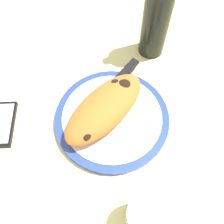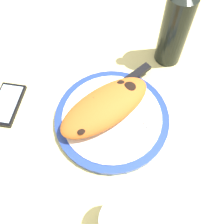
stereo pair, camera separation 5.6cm
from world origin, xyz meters
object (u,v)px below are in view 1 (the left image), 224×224
plate (112,118)px  fork (138,126)px  calzone (105,108)px  smartphone (1,124)px  knife (119,79)px  wine_bottle (156,18)px  water_glass (146,218)px

plate → fork: (2.18, -6.19, 1.17)cm
calzone → smartphone: calzone is taller
knife → wine_bottle: wine_bottle is taller
water_glass → wine_bottle: size_ratio=0.30×
plate → calzone: size_ratio=1.15×
plate → wine_bottle: 27.09cm
calzone → fork: size_ratio=1.43×
fork → wine_bottle: size_ratio=0.59×
fork → plate: bearing=109.5°
fork → knife: size_ratio=0.77×
knife → water_glass: 33.13cm
fork → wine_bottle: (21.81, 13.42, 9.12)cm
plate → smartphone: 26.57cm
plate → wine_bottle: wine_bottle is taller
calzone → wine_bottle: 26.01cm
fork → knife: knife is taller
knife → wine_bottle: (15.08, 1.47, 8.82)cm
knife → wine_bottle: size_ratio=0.77×
plate → fork: bearing=-70.5°
calzone → smartphone: size_ratio=1.84×
water_glass → fork: bearing=43.8°
fork → knife: bearing=60.6°
smartphone → wine_bottle: bearing=-14.6°
calzone → knife: size_ratio=1.10×
smartphone → wine_bottle: 45.78cm
plate → wine_bottle: size_ratio=0.98×
plate → wine_bottle: (23.99, 7.23, 10.28)cm
knife → plate: bearing=-147.1°
calzone → fork: calzone is taller
fork → water_glass: (-14.24, -13.68, 1.54)cm
plate → calzone: 4.01cm
fork → smartphone: size_ratio=1.29×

